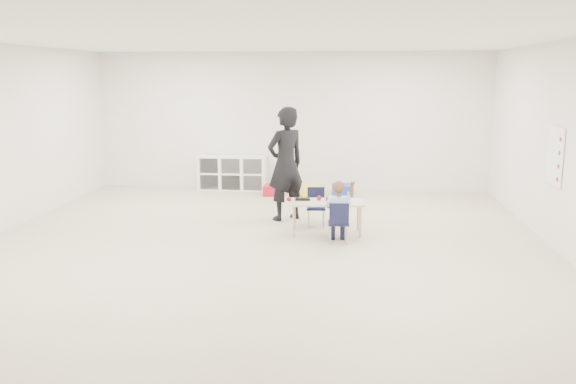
# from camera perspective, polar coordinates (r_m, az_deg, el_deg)

# --- Properties ---
(room) EXTENTS (9.00, 9.02, 2.80)m
(room) POSITION_cam_1_polar(r_m,az_deg,el_deg) (8.08, -2.78, 4.25)
(room) COLOR #C4B397
(room) RESTS_ON ground
(table) EXTENTS (1.12, 0.62, 0.50)m
(table) POSITION_cam_1_polar(r_m,az_deg,el_deg) (9.07, 3.63, -2.38)
(table) COLOR beige
(table) RESTS_ON ground
(chair_near) EXTENTS (0.31, 0.29, 0.60)m
(chair_near) POSITION_cam_1_polar(r_m,az_deg,el_deg) (8.59, 4.75, -2.85)
(chair_near) COLOR black
(chair_near) RESTS_ON ground
(chair_far) EXTENTS (0.31, 0.29, 0.60)m
(chair_far) POSITION_cam_1_polar(r_m,az_deg,el_deg) (9.53, 2.64, -1.44)
(chair_far) COLOR black
(chair_far) RESTS_ON ground
(child) EXTENTS (0.43, 0.43, 0.94)m
(child) POSITION_cam_1_polar(r_m,az_deg,el_deg) (8.55, 4.76, -1.73)
(child) COLOR #A7C6E2
(child) RESTS_ON chair_near
(lunch_tray_near) EXTENTS (0.23, 0.18, 0.03)m
(lunch_tray_near) POSITION_cam_1_polar(r_m,az_deg,el_deg) (9.09, 4.26, -0.69)
(lunch_tray_near) COLOR black
(lunch_tray_near) RESTS_ON table
(lunch_tray_far) EXTENTS (0.23, 0.18, 0.03)m
(lunch_tray_far) POSITION_cam_1_polar(r_m,az_deg,el_deg) (9.10, 1.38, -0.64)
(lunch_tray_far) COLOR black
(lunch_tray_far) RESTS_ON table
(milk_carton) EXTENTS (0.07, 0.07, 0.10)m
(milk_carton) POSITION_cam_1_polar(r_m,az_deg,el_deg) (8.89, 4.02, -0.71)
(milk_carton) COLOR white
(milk_carton) RESTS_ON table
(bread_roll) EXTENTS (0.09, 0.09, 0.07)m
(bread_roll) POSITION_cam_1_polar(r_m,az_deg,el_deg) (8.91, 5.52, -0.82)
(bread_roll) COLOR tan
(bread_roll) RESTS_ON table
(apple_near) EXTENTS (0.07, 0.07, 0.07)m
(apple_near) POSITION_cam_1_polar(r_m,az_deg,el_deg) (9.07, 2.92, -0.56)
(apple_near) COLOR maroon
(apple_near) RESTS_ON table
(apple_far) EXTENTS (0.07, 0.07, 0.07)m
(apple_far) POSITION_cam_1_polar(r_m,az_deg,el_deg) (8.98, 0.09, -0.67)
(apple_far) COLOR maroon
(apple_far) RESTS_ON table
(cubby_shelf) EXTENTS (1.40, 0.40, 0.70)m
(cubby_shelf) POSITION_cam_1_polar(r_m,az_deg,el_deg) (12.61, -5.22, 1.79)
(cubby_shelf) COLOR white
(cubby_shelf) RESTS_ON ground
(rules_poster) EXTENTS (0.02, 0.60, 0.80)m
(rules_poster) POSITION_cam_1_polar(r_m,az_deg,el_deg) (9.04, 23.72, 3.09)
(rules_poster) COLOR white
(rules_poster) RESTS_ON room
(adult) EXTENTS (0.80, 0.77, 1.84)m
(adult) POSITION_cam_1_polar(r_m,az_deg,el_deg) (9.84, -0.22, 2.64)
(adult) COLOR black
(adult) RESTS_ON ground
(bin_red) EXTENTS (0.32, 0.41, 0.20)m
(bin_red) POSITION_cam_1_polar(r_m,az_deg,el_deg) (12.02, -1.47, 0.19)
(bin_red) COLOR #AE1127
(bin_red) RESTS_ON ground
(bin_yellow) EXTENTS (0.32, 0.41, 0.19)m
(bin_yellow) POSITION_cam_1_polar(r_m,az_deg,el_deg) (11.93, 2.26, 0.08)
(bin_yellow) COLOR yellow
(bin_yellow) RESTS_ON ground
(bin_blue) EXTENTS (0.42, 0.50, 0.22)m
(bin_blue) POSITION_cam_1_polar(r_m,az_deg,el_deg) (11.96, 5.10, 0.14)
(bin_blue) COLOR #163CA5
(bin_blue) RESTS_ON ground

